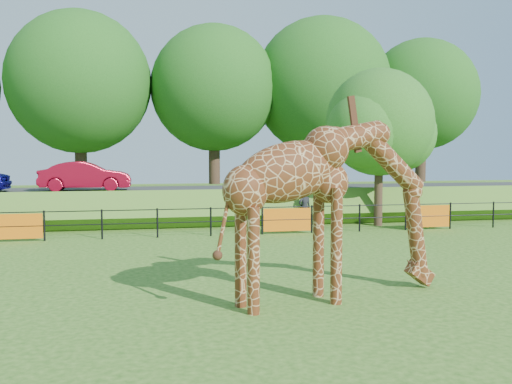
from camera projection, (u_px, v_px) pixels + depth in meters
ground at (252, 283)px, 13.84m from camera, size 90.00×90.00×0.00m
giraffe at (334, 210)px, 12.23m from camera, size 5.54×2.26×3.90m
perimeter_fence at (211, 222)px, 21.62m from camera, size 28.07×0.10×1.10m
embankment at (192, 202)px, 28.94m from camera, size 40.00×9.00×1.30m
road at (195, 190)px, 27.42m from camera, size 40.00×5.00×0.12m
car_red at (86, 176)px, 25.99m from camera, size 4.09×1.53×1.33m
visitor at (305, 208)px, 24.17m from camera, size 0.67×0.53×1.61m
tree_east at (381, 127)px, 24.49m from camera, size 5.40×4.71×6.76m
bg_tree_line at (212, 87)px, 35.21m from camera, size 37.30×8.80×11.82m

